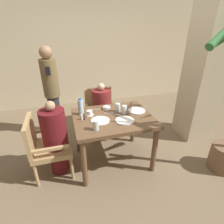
{
  "coord_description": "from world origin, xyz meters",
  "views": [
    {
      "loc": [
        -0.61,
        -2.06,
        1.87
      ],
      "look_at": [
        0.0,
        0.04,
        0.8
      ],
      "focal_mm": 28.0,
      "sensor_mm": 36.0,
      "label": 1
    }
  ],
  "objects_px": {
    "chair_left_side": "(45,145)",
    "bowl_small": "(107,108)",
    "standing_host": "(52,90)",
    "teacup_with_saucer": "(90,113)",
    "diner_in_left_chair": "(55,138)",
    "water_bottle": "(81,107)",
    "glass_tall_mid": "(118,107)",
    "diner_in_far_chair": "(102,111)",
    "plate_dessert_center": "(100,120)",
    "plate_main_left": "(137,111)",
    "chair_far_side": "(100,110)",
    "glass_tall_near": "(124,110)",
    "glass_tall_far": "(96,125)",
    "plate_main_right": "(125,120)"
  },
  "relations": [
    {
      "from": "chair_left_side",
      "to": "bowl_small",
      "type": "height_order",
      "value": "chair_left_side"
    },
    {
      "from": "standing_host",
      "to": "teacup_with_saucer",
      "type": "bearing_deg",
      "value": -61.29
    },
    {
      "from": "standing_host",
      "to": "bowl_small",
      "type": "relative_size",
      "value": 14.05
    },
    {
      "from": "diner_in_left_chair",
      "to": "water_bottle",
      "type": "bearing_deg",
      "value": 26.4
    },
    {
      "from": "standing_host",
      "to": "glass_tall_mid",
      "type": "xyz_separation_m",
      "value": [
        0.93,
        -0.93,
        -0.05
      ]
    },
    {
      "from": "diner_in_far_chair",
      "to": "standing_host",
      "type": "bearing_deg",
      "value": 155.03
    },
    {
      "from": "standing_host",
      "to": "teacup_with_saucer",
      "type": "relative_size",
      "value": 14.49
    },
    {
      "from": "plate_dessert_center",
      "to": "plate_main_left",
      "type": "bearing_deg",
      "value": 14.24
    },
    {
      "from": "chair_far_side",
      "to": "bowl_small",
      "type": "xyz_separation_m",
      "value": [
        -0.02,
        -0.57,
        0.3
      ]
    },
    {
      "from": "teacup_with_saucer",
      "to": "glass_tall_near",
      "type": "bearing_deg",
      "value": -10.57
    },
    {
      "from": "chair_far_side",
      "to": "water_bottle",
      "type": "distance_m",
      "value": 0.86
    },
    {
      "from": "plate_main_left",
      "to": "glass_tall_mid",
      "type": "bearing_deg",
      "value": 165.98
    },
    {
      "from": "glass_tall_mid",
      "to": "glass_tall_far",
      "type": "distance_m",
      "value": 0.59
    },
    {
      "from": "glass_tall_mid",
      "to": "plate_main_right",
      "type": "bearing_deg",
      "value": -90.45
    },
    {
      "from": "diner_in_left_chair",
      "to": "teacup_with_saucer",
      "type": "relative_size",
      "value": 9.7
    },
    {
      "from": "standing_host",
      "to": "plate_dessert_center",
      "type": "relative_size",
      "value": 6.4
    },
    {
      "from": "chair_far_side",
      "to": "teacup_with_saucer",
      "type": "relative_size",
      "value": 7.75
    },
    {
      "from": "chair_far_side",
      "to": "diner_in_far_chair",
      "type": "distance_m",
      "value": 0.15
    },
    {
      "from": "chair_far_side",
      "to": "glass_tall_far",
      "type": "height_order",
      "value": "glass_tall_far"
    },
    {
      "from": "chair_left_side",
      "to": "diner_in_far_chair",
      "type": "height_order",
      "value": "diner_in_far_chair"
    },
    {
      "from": "bowl_small",
      "to": "glass_tall_mid",
      "type": "distance_m",
      "value": 0.19
    },
    {
      "from": "glass_tall_near",
      "to": "glass_tall_mid",
      "type": "height_order",
      "value": "same"
    },
    {
      "from": "chair_left_side",
      "to": "plate_dessert_center",
      "type": "xyz_separation_m",
      "value": [
        0.74,
        -0.07,
        0.29
      ]
    },
    {
      "from": "plate_main_left",
      "to": "chair_left_side",
      "type": "bearing_deg",
      "value": -176.75
    },
    {
      "from": "teacup_with_saucer",
      "to": "diner_in_far_chair",
      "type": "bearing_deg",
      "value": 61.56
    },
    {
      "from": "diner_in_far_chair",
      "to": "plate_dessert_center",
      "type": "height_order",
      "value": "diner_in_far_chair"
    },
    {
      "from": "plate_main_right",
      "to": "water_bottle",
      "type": "bearing_deg",
      "value": 146.48
    },
    {
      "from": "plate_dessert_center",
      "to": "bowl_small",
      "type": "xyz_separation_m",
      "value": [
        0.17,
        0.34,
        0.01
      ]
    },
    {
      "from": "teacup_with_saucer",
      "to": "glass_tall_near",
      "type": "distance_m",
      "value": 0.49
    },
    {
      "from": "plate_main_left",
      "to": "plate_dessert_center",
      "type": "bearing_deg",
      "value": -165.76
    },
    {
      "from": "plate_dessert_center",
      "to": "standing_host",
      "type": "bearing_deg",
      "value": 118.53
    },
    {
      "from": "chair_left_side",
      "to": "diner_in_left_chair",
      "type": "relative_size",
      "value": 0.8
    },
    {
      "from": "teacup_with_saucer",
      "to": "bowl_small",
      "type": "relative_size",
      "value": 0.97
    },
    {
      "from": "glass_tall_near",
      "to": "glass_tall_far",
      "type": "relative_size",
      "value": 1.0
    },
    {
      "from": "diner_in_left_chair",
      "to": "plate_main_left",
      "type": "xyz_separation_m",
      "value": [
        1.18,
        0.07,
        0.21
      ]
    },
    {
      "from": "chair_left_side",
      "to": "glass_tall_far",
      "type": "bearing_deg",
      "value": -23.17
    },
    {
      "from": "standing_host",
      "to": "diner_in_far_chair",
      "type": "bearing_deg",
      "value": -24.97
    },
    {
      "from": "glass_tall_mid",
      "to": "diner_in_left_chair",
      "type": "bearing_deg",
      "value": -171.1
    },
    {
      "from": "glass_tall_near",
      "to": "plate_main_left",
      "type": "bearing_deg",
      "value": 8.52
    },
    {
      "from": "diner_in_far_chair",
      "to": "teacup_with_saucer",
      "type": "height_order",
      "value": "diner_in_far_chair"
    },
    {
      "from": "bowl_small",
      "to": "glass_tall_near",
      "type": "xyz_separation_m",
      "value": [
        0.2,
        -0.22,
        0.04
      ]
    },
    {
      "from": "plate_main_right",
      "to": "plate_dessert_center",
      "type": "height_order",
      "value": "same"
    },
    {
      "from": "bowl_small",
      "to": "glass_tall_mid",
      "type": "bearing_deg",
      "value": -41.16
    },
    {
      "from": "plate_dessert_center",
      "to": "diner_in_left_chair",
      "type": "bearing_deg",
      "value": 173.05
    },
    {
      "from": "glass_tall_far",
      "to": "chair_left_side",
      "type": "bearing_deg",
      "value": 156.83
    },
    {
      "from": "teacup_with_saucer",
      "to": "glass_tall_far",
      "type": "xyz_separation_m",
      "value": [
        0.01,
        -0.41,
        0.03
      ]
    },
    {
      "from": "plate_dessert_center",
      "to": "water_bottle",
      "type": "bearing_deg",
      "value": 129.87
    },
    {
      "from": "bowl_small",
      "to": "glass_tall_mid",
      "type": "xyz_separation_m",
      "value": [
        0.14,
        -0.12,
        0.04
      ]
    },
    {
      "from": "diner_in_left_chair",
      "to": "teacup_with_saucer",
      "type": "height_order",
      "value": "diner_in_left_chair"
    },
    {
      "from": "plate_dessert_center",
      "to": "bowl_small",
      "type": "height_order",
      "value": "bowl_small"
    }
  ]
}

